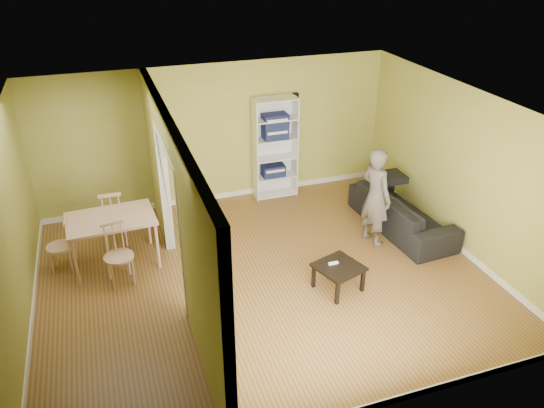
# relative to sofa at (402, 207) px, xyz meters

# --- Properties ---
(room_shell) EXTENTS (6.50, 6.50, 6.50)m
(room_shell) POSITION_rel_sofa_xyz_m (-2.70, -0.61, 0.88)
(room_shell) COLOR brown
(room_shell) RESTS_ON ground
(partition) EXTENTS (0.22, 5.50, 2.60)m
(partition) POSITION_rel_sofa_xyz_m (-3.90, -0.61, 0.88)
(partition) COLOR tan
(partition) RESTS_ON ground
(wall_speaker) EXTENTS (0.10, 0.10, 0.10)m
(wall_speaker) POSITION_rel_sofa_xyz_m (-1.20, 2.08, 1.48)
(wall_speaker) COLOR black
(wall_speaker) RESTS_ON room_shell
(sofa) EXTENTS (2.25, 1.08, 0.84)m
(sofa) POSITION_rel_sofa_xyz_m (0.00, 0.00, 0.00)
(sofa) COLOR #2D2D31
(sofa) RESTS_ON ground
(person) EXTENTS (0.82, 0.70, 1.95)m
(person) POSITION_rel_sofa_xyz_m (-0.68, -0.23, 0.56)
(person) COLOR slate
(person) RESTS_ON ground
(bookshelf) EXTENTS (0.82, 0.36, 1.94)m
(bookshelf) POSITION_rel_sofa_xyz_m (-1.64, 1.99, 0.55)
(bookshelf) COLOR white
(bookshelf) RESTS_ON ground
(paper_box_navy_a) EXTENTS (0.43, 0.28, 0.22)m
(paper_box_navy_a) POSITION_rel_sofa_xyz_m (-1.68, 1.94, 0.10)
(paper_box_navy_a) COLOR navy
(paper_box_navy_a) RESTS_ON bookshelf
(paper_box_navy_b) EXTENTS (0.46, 0.30, 0.23)m
(paper_box_navy_b) POSITION_rel_sofa_xyz_m (-1.64, 1.94, 0.87)
(paper_box_navy_b) COLOR #242050
(paper_box_navy_b) RESTS_ON bookshelf
(paper_box_navy_c) EXTENTS (0.46, 0.30, 0.24)m
(paper_box_navy_c) POSITION_rel_sofa_xyz_m (-1.65, 1.94, 1.11)
(paper_box_navy_c) COLOR #374383
(paper_box_navy_c) RESTS_ON bookshelf
(coffee_table) EXTENTS (0.60, 0.60, 0.40)m
(coffee_table) POSITION_rel_sofa_xyz_m (-1.78, -1.25, -0.08)
(coffee_table) COLOR black
(coffee_table) RESTS_ON ground
(game_controller) EXTENTS (0.14, 0.04, 0.03)m
(game_controller) POSITION_rel_sofa_xyz_m (-1.83, -1.18, -0.01)
(game_controller) COLOR white
(game_controller) RESTS_ON coffee_table
(dining_table) EXTENTS (1.29, 0.86, 0.81)m
(dining_table) POSITION_rel_sofa_xyz_m (-4.76, 0.47, 0.31)
(dining_table) COLOR tan
(dining_table) RESTS_ON ground
(chair_left) EXTENTS (0.43, 0.43, 0.87)m
(chair_left) POSITION_rel_sofa_xyz_m (-5.55, 0.55, 0.02)
(chair_left) COLOR tan
(chair_left) RESTS_ON ground
(chair_near) EXTENTS (0.49, 0.49, 0.94)m
(chair_near) POSITION_rel_sofa_xyz_m (-4.73, -0.08, 0.05)
(chair_near) COLOR tan
(chair_near) RESTS_ON ground
(chair_far) EXTENTS (0.46, 0.46, 1.00)m
(chair_far) POSITION_rel_sofa_xyz_m (-4.73, 1.08, 0.08)
(chair_far) COLOR tan
(chair_far) RESTS_ON ground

